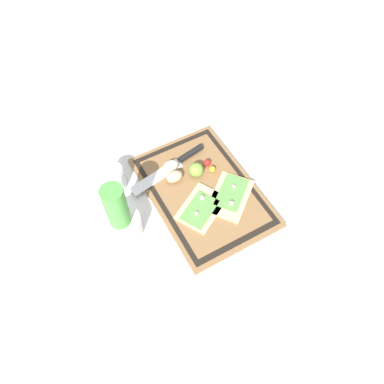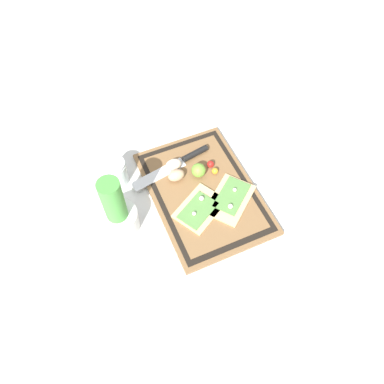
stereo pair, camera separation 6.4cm
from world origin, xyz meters
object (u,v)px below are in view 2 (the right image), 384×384
object	(u,v)px
pizza_slice_near	(230,199)
egg_pink	(173,165)
sauce_jar	(117,173)
knife	(183,160)
herb_pot	(117,213)
cherry_tomato_red	(211,164)
cherry_tomato_yellow	(215,171)
pizza_slice_far	(199,209)
lime	(199,170)
egg_brown	(176,175)

from	to	relation	value
pizza_slice_near	egg_pink	size ratio (longest dim) A/B	3.60
egg_pink	sauce_jar	size ratio (longest dim) A/B	0.61
pizza_slice_near	knife	size ratio (longest dim) A/B	0.69
herb_pot	pizza_slice_near	bearing A→B (deg)	-99.52
knife	cherry_tomato_red	world-z (taller)	cherry_tomato_red
pizza_slice_near	cherry_tomato_yellow	distance (m)	0.12
egg_pink	herb_pot	distance (m)	0.27
pizza_slice_far	herb_pot	world-z (taller)	herb_pot
pizza_slice_far	lime	distance (m)	0.14
pizza_slice_far	knife	world-z (taller)	pizza_slice_far
lime	cherry_tomato_red	bearing A→B (deg)	-73.89
pizza_slice_far	cherry_tomato_yellow	world-z (taller)	pizza_slice_far
pizza_slice_near	egg_pink	distance (m)	0.23
egg_pink	cherry_tomato_red	bearing A→B (deg)	-110.10
egg_pink	herb_pot	world-z (taller)	herb_pot
lime	sauce_jar	size ratio (longest dim) A/B	0.52
knife	egg_pink	xyz separation A→B (m)	(-0.01, 0.04, 0.01)
cherry_tomato_red	egg_pink	bearing A→B (deg)	69.90
knife	cherry_tomato_red	xyz separation A→B (m)	(-0.06, -0.08, 0.00)
cherry_tomato_red	egg_brown	bearing A→B (deg)	90.61
pizza_slice_far	knife	size ratio (longest dim) A/B	0.65
pizza_slice_near	cherry_tomato_yellow	xyz separation A→B (m)	(0.12, 0.00, 0.01)
egg_brown	knife	bearing A→B (deg)	-40.48
cherry_tomato_red	sauce_jar	xyz separation A→B (m)	(0.09, 0.31, 0.01)
pizza_slice_far	cherry_tomato_yellow	xyz separation A→B (m)	(0.11, -0.11, 0.01)
cherry_tomato_yellow	herb_pot	world-z (taller)	herb_pot
pizza_slice_near	lime	size ratio (longest dim) A/B	4.23
pizza_slice_near	egg_brown	world-z (taller)	egg_brown
pizza_slice_near	herb_pot	xyz separation A→B (m)	(0.06, 0.36, 0.06)
lime	sauce_jar	world-z (taller)	sauce_jar
pizza_slice_near	lime	bearing A→B (deg)	22.13
pizza_slice_near	egg_brown	xyz separation A→B (m)	(0.15, 0.13, 0.01)
cherry_tomato_yellow	herb_pot	bearing A→B (deg)	99.22
egg_brown	cherry_tomato_red	size ratio (longest dim) A/B	2.32
egg_brown	cherry_tomato_yellow	world-z (taller)	egg_brown
pizza_slice_far	egg_brown	bearing A→B (deg)	8.60
cherry_tomato_yellow	knife	bearing A→B (deg)	42.15
pizza_slice_near	sauce_jar	bearing A→B (deg)	52.94
pizza_slice_near	knife	xyz separation A→B (m)	(0.21, 0.08, 0.00)
cherry_tomato_red	herb_pot	world-z (taller)	herb_pot
pizza_slice_far	cherry_tomato_yellow	distance (m)	0.16
lime	herb_pot	world-z (taller)	herb_pot
cherry_tomato_red	pizza_slice_near	bearing A→B (deg)	-179.14
pizza_slice_near	pizza_slice_far	xyz separation A→B (m)	(0.01, 0.11, 0.00)
egg_pink	cherry_tomato_red	xyz separation A→B (m)	(-0.04, -0.12, -0.01)
pizza_slice_far	herb_pot	xyz separation A→B (m)	(0.05, 0.25, 0.06)
knife	egg_brown	distance (m)	0.08
pizza_slice_near	cherry_tomato_red	bearing A→B (deg)	0.86
pizza_slice_near	egg_brown	bearing A→B (deg)	41.37
lime	herb_pot	bearing A→B (deg)	103.80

